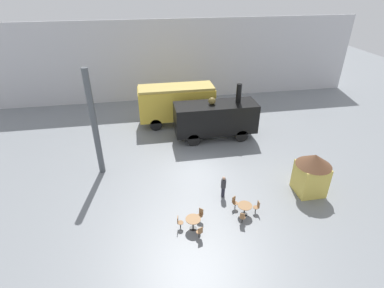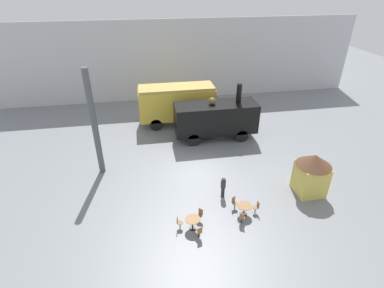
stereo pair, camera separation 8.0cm
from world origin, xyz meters
name	(u,v)px [view 1 (the left image)]	position (x,y,z in m)	size (l,w,h in m)	color
ground_plane	(196,168)	(0.00, 0.00, 0.00)	(80.00, 80.00, 0.00)	gray
backdrop_wall	(171,61)	(0.00, 15.28, 4.50)	(44.00, 0.15, 9.00)	silver
passenger_coach_vintage	(176,102)	(-0.39, 8.21, 2.29)	(7.28, 2.66, 3.88)	gold
steam_locomotive	(216,117)	(2.64, 4.60, 2.04)	(7.27, 2.56, 5.01)	black
cafe_table_near	(193,221)	(-1.33, -6.24, 0.61)	(0.90, 0.90, 0.77)	black
cafe_table_mid	(245,207)	(2.04, -5.61, 0.60)	(0.90, 0.90, 0.75)	black
cafe_chair_0	(179,222)	(-2.13, -6.05, 0.51)	(0.38, 0.36, 0.87)	black
cafe_chair_1	(200,232)	(-1.09, -7.02, 0.51)	(0.37, 0.39, 0.87)	black
cafe_chair_2	(200,214)	(-0.77, -5.64, 0.51)	(0.40, 0.40, 0.87)	black
cafe_chair_3	(242,217)	(1.65, -6.34, 0.51)	(0.39, 0.40, 0.87)	black
cafe_chair_4	(257,206)	(2.86, -5.58, 0.51)	(0.36, 0.36, 0.87)	black
cafe_chair_5	(235,202)	(1.60, -4.91, 0.51)	(0.39, 0.40, 0.87)	black
visitor_person	(223,186)	(1.19, -3.67, 0.88)	(0.34, 0.34, 1.62)	#262633
ticket_kiosk	(312,172)	(7.12, -4.19, 1.67)	(2.34, 2.34, 3.00)	#DBC151
support_pillar	(94,124)	(-7.12, 0.81, 4.00)	(0.44, 0.44, 8.00)	#4C5156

